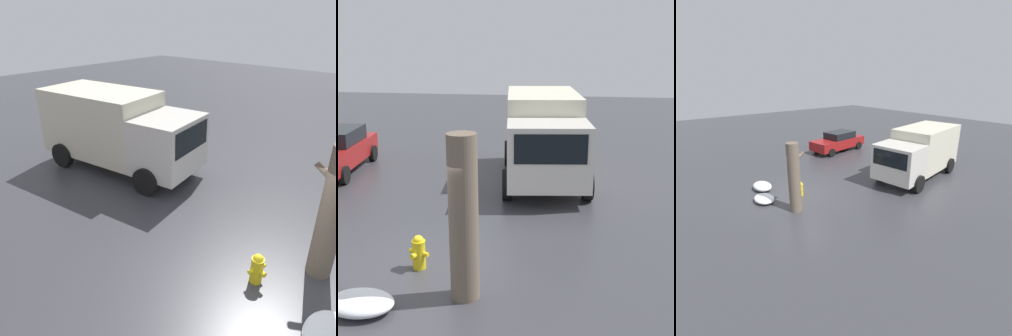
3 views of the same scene
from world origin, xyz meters
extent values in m
plane|color=#38383D|center=(0.00, 0.00, 0.00)|extent=(60.00, 60.00, 0.00)
cylinder|color=yellow|center=(0.00, 0.00, 0.28)|extent=(0.26, 0.26, 0.56)
cylinder|color=yellow|center=(0.00, 0.00, 0.58)|extent=(0.28, 0.28, 0.05)
sphere|color=yellow|center=(0.00, 0.00, 0.61)|extent=(0.22, 0.22, 0.22)
cylinder|color=yellow|center=(-0.17, 0.06, 0.35)|extent=(0.13, 0.14, 0.11)
cylinder|color=yellow|center=(-0.06, -0.17, 0.35)|extent=(0.12, 0.12, 0.09)
cylinder|color=yellow|center=(0.06, 0.17, 0.35)|extent=(0.12, 0.12, 0.09)
cylinder|color=#6B5B4C|center=(-0.92, -1.19, 1.52)|extent=(0.53, 0.53, 3.04)
cylinder|color=#6B5B4C|center=(-0.69, -1.19, 2.37)|extent=(0.60, 0.15, 0.48)
cube|color=beige|center=(4.53, -2.31, 1.37)|extent=(2.07, 2.53, 1.83)
cube|color=black|center=(3.65, -2.44, 1.73)|extent=(0.29, 1.93, 0.81)
cube|color=beige|center=(7.46, -1.91, 1.63)|extent=(4.42, 2.85, 2.35)
cylinder|color=black|center=(4.78, -3.45, 0.45)|extent=(0.93, 0.40, 0.90)
cylinder|color=black|center=(4.46, -1.16, 0.45)|extent=(0.93, 0.40, 0.90)
cylinder|color=black|center=(8.64, -2.92, 0.45)|extent=(0.93, 0.40, 0.90)
cylinder|color=black|center=(8.33, -0.63, 0.45)|extent=(0.93, 0.40, 0.90)
ellipsoid|color=white|center=(-1.66, 0.49, 0.16)|extent=(0.86, 1.18, 0.32)
camera|label=1|loc=(-2.11, 5.30, 5.27)|focal=35.00mm
camera|label=2|loc=(-8.33, -3.06, 4.56)|focal=50.00mm
camera|label=3|loc=(-5.83, -10.40, 5.57)|focal=28.00mm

